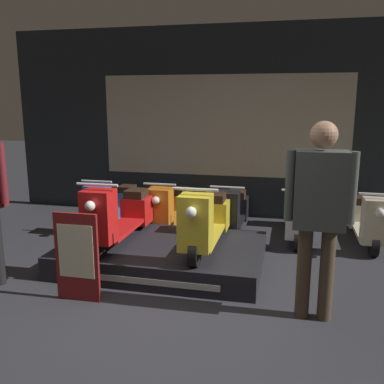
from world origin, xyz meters
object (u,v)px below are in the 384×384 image
at_px(scooter_backrow_0, 113,205).
at_px(scooter_display_left, 119,216).
at_px(scooter_backrow_1, 171,209).
at_px(person_right_browsing, 320,204).
at_px(scooter_backrow_3, 298,216).
at_px(scooter_display_right, 206,221).
at_px(scooter_backrow_2, 232,212).
at_px(price_sign_board, 77,257).
at_px(scooter_backrow_4, 368,220).

bearing_deg(scooter_backrow_0, scooter_display_left, -63.94).
distance_m(scooter_backrow_1, person_right_browsing, 3.24).
distance_m(scooter_backrow_3, person_right_browsing, 2.52).
xyz_separation_m(scooter_display_right, scooter_backrow_3, (1.07, 1.50, -0.27)).
xyz_separation_m(scooter_backrow_2, scooter_backrow_3, (0.96, 0.00, 0.00)).
relative_size(scooter_backrow_1, price_sign_board, 1.76).
height_order(scooter_display_left, scooter_display_right, same).
xyz_separation_m(scooter_display_right, scooter_backrow_1, (-0.85, 1.50, -0.27)).
relative_size(scooter_display_left, scooter_backrow_3, 1.00).
relative_size(scooter_backrow_2, scooter_backrow_4, 1.00).
bearing_deg(scooter_backrow_1, scooter_display_left, -98.63).
bearing_deg(scooter_backrow_3, scooter_display_right, -125.49).
relative_size(scooter_backrow_3, scooter_backrow_4, 1.00).
bearing_deg(scooter_backrow_1, scooter_backrow_3, 0.00).
bearing_deg(scooter_backrow_2, scooter_backrow_0, 180.00).
height_order(scooter_display_right, scooter_backrow_2, scooter_display_right).
bearing_deg(scooter_display_left, scooter_backrow_1, 81.37).
height_order(scooter_display_left, scooter_backrow_0, scooter_display_left).
relative_size(scooter_backrow_2, scooter_backrow_3, 1.00).
bearing_deg(scooter_backrow_4, scooter_backrow_1, 180.00).
bearing_deg(scooter_display_left, scooter_backrow_0, 116.06).
bearing_deg(price_sign_board, scooter_backrow_1, 84.64).
height_order(scooter_backrow_0, price_sign_board, price_sign_board).
bearing_deg(price_sign_board, scooter_backrow_0, 105.73).
relative_size(scooter_backrow_3, person_right_browsing, 0.88).
bearing_deg(scooter_display_right, scooter_backrow_0, 140.42).
distance_m(scooter_backrow_4, person_right_browsing, 2.65).
distance_m(scooter_backrow_3, price_sign_board, 3.35).
bearing_deg(scooter_backrow_0, scooter_backrow_2, 0.00).
relative_size(scooter_display_left, price_sign_board, 1.76).
height_order(scooter_backrow_0, scooter_backrow_2, same).
xyz_separation_m(scooter_display_left, person_right_browsing, (2.28, -0.90, 0.49)).
xyz_separation_m(scooter_backrow_1, price_sign_board, (-0.24, -2.56, 0.13)).
xyz_separation_m(scooter_backrow_1, scooter_backrow_2, (0.96, 0.00, 0.00)).
distance_m(scooter_display_right, person_right_browsing, 1.57).
relative_size(scooter_backrow_0, scooter_backrow_3, 1.00).
height_order(scooter_backrow_0, scooter_backrow_4, same).
xyz_separation_m(scooter_backrow_1, person_right_browsing, (2.05, -2.40, 0.76)).
height_order(scooter_display_right, scooter_backrow_1, scooter_display_right).
bearing_deg(person_right_browsing, scooter_backrow_3, 93.05).
bearing_deg(price_sign_board, scooter_backrow_3, 49.80).
distance_m(scooter_backrow_1, scooter_backrow_3, 1.92).
height_order(scooter_backrow_3, person_right_browsing, person_right_browsing).
distance_m(scooter_backrow_3, scooter_backrow_4, 0.96).
relative_size(scooter_backrow_1, scooter_backrow_2, 1.00).
relative_size(scooter_display_right, price_sign_board, 1.76).
bearing_deg(scooter_backrow_2, scooter_display_left, -128.40).
xyz_separation_m(scooter_backrow_0, scooter_backrow_1, (0.96, 0.00, 0.00)).
distance_m(scooter_display_left, scooter_backrow_2, 1.93).
height_order(scooter_backrow_2, scooter_backrow_3, same).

